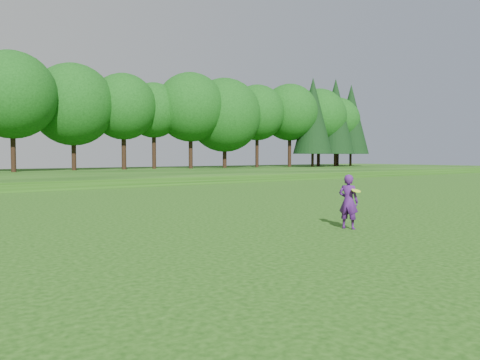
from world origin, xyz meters
TOP-DOWN VIEW (x-y plane):
  - ground at (0.00, 0.00)m, footprint 140.00×140.00m
  - berm at (0.00, 34.00)m, footprint 130.00×30.00m
  - walking_path at (0.00, 20.00)m, footprint 130.00×1.60m
  - woman at (3.38, -1.50)m, footprint 0.56×0.76m

SIDE VIEW (x-z plane):
  - ground at x=0.00m, z-range 0.00..0.00m
  - walking_path at x=0.00m, z-range 0.00..0.04m
  - berm at x=0.00m, z-range 0.00..0.60m
  - woman at x=3.38m, z-range 0.00..1.61m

